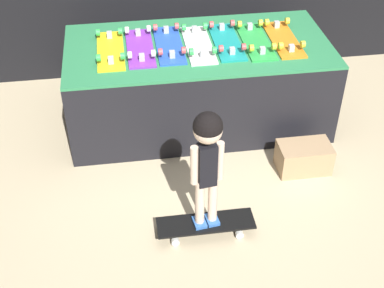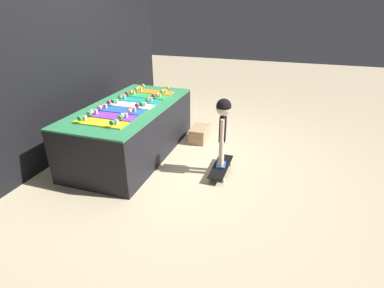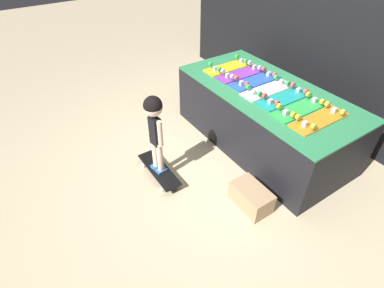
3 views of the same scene
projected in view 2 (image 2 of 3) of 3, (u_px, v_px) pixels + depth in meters
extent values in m
plane|color=beige|center=(172.00, 158.00, 4.07)|extent=(16.00, 16.00, 0.00)
cube|color=black|center=(65.00, 53.00, 3.93)|extent=(5.01, 0.10, 2.64)
cube|color=black|center=(132.00, 130.00, 4.10)|extent=(2.06, 1.00, 0.67)
cube|color=#2D7F4C|center=(129.00, 106.00, 3.95)|extent=(2.06, 1.00, 0.02)
cube|color=yellow|center=(101.00, 123.00, 3.36)|extent=(0.20, 0.62, 0.01)
cube|color=#B7B7BC|center=(85.00, 118.00, 3.40)|extent=(0.04, 0.04, 0.05)
cylinder|color=green|center=(89.00, 113.00, 3.47)|extent=(0.03, 0.05, 0.05)
cylinder|color=green|center=(80.00, 118.00, 3.32)|extent=(0.03, 0.05, 0.05)
cube|color=#B7B7BC|center=(116.00, 122.00, 3.29)|extent=(0.04, 0.04, 0.05)
cylinder|color=green|center=(120.00, 117.00, 3.35)|extent=(0.03, 0.05, 0.05)
cylinder|color=green|center=(112.00, 123.00, 3.20)|extent=(0.03, 0.05, 0.05)
cube|color=purple|center=(111.00, 116.00, 3.56)|extent=(0.20, 0.62, 0.01)
cube|color=#B7B7BC|center=(96.00, 112.00, 3.60)|extent=(0.04, 0.04, 0.05)
cylinder|color=white|center=(100.00, 108.00, 3.66)|extent=(0.03, 0.05, 0.05)
cylinder|color=white|center=(91.00, 112.00, 3.52)|extent=(0.03, 0.05, 0.05)
cube|color=#B7B7BC|center=(126.00, 115.00, 3.48)|extent=(0.04, 0.04, 0.05)
cylinder|color=white|center=(129.00, 111.00, 3.55)|extent=(0.03, 0.05, 0.05)
cylinder|color=white|center=(122.00, 116.00, 3.40)|extent=(0.03, 0.05, 0.05)
cube|color=blue|center=(120.00, 110.00, 3.75)|extent=(0.20, 0.62, 0.01)
cube|color=#B7B7BC|center=(105.00, 106.00, 3.80)|extent=(0.04, 0.04, 0.05)
cylinder|color=#D84C4C|center=(109.00, 102.00, 3.86)|extent=(0.03, 0.05, 0.05)
cylinder|color=#D84C4C|center=(101.00, 106.00, 3.71)|extent=(0.03, 0.05, 0.05)
cube|color=#B7B7BC|center=(134.00, 109.00, 3.68)|extent=(0.04, 0.04, 0.05)
cylinder|color=#D84C4C|center=(137.00, 105.00, 3.74)|extent=(0.03, 0.05, 0.05)
cylinder|color=#D84C4C|center=(130.00, 110.00, 3.60)|extent=(0.03, 0.05, 0.05)
cube|color=white|center=(131.00, 105.00, 3.94)|extent=(0.20, 0.62, 0.01)
cube|color=#B7B7BC|center=(117.00, 101.00, 3.98)|extent=(0.04, 0.04, 0.05)
cylinder|color=green|center=(120.00, 98.00, 4.04)|extent=(0.03, 0.05, 0.05)
cylinder|color=green|center=(113.00, 101.00, 3.90)|extent=(0.03, 0.05, 0.05)
cube|color=#B7B7BC|center=(144.00, 104.00, 3.86)|extent=(0.04, 0.04, 0.05)
cylinder|color=green|center=(147.00, 100.00, 3.93)|extent=(0.03, 0.05, 0.05)
cylinder|color=green|center=(141.00, 104.00, 3.78)|extent=(0.03, 0.05, 0.05)
cube|color=teal|center=(137.00, 100.00, 4.13)|extent=(0.20, 0.62, 0.01)
cube|color=#B7B7BC|center=(124.00, 97.00, 4.18)|extent=(0.04, 0.04, 0.05)
cylinder|color=#D84C4C|center=(127.00, 93.00, 4.24)|extent=(0.03, 0.05, 0.05)
cylinder|color=#D84C4C|center=(121.00, 96.00, 4.09)|extent=(0.03, 0.05, 0.05)
cube|color=#B7B7BC|center=(151.00, 99.00, 4.06)|extent=(0.04, 0.04, 0.05)
cylinder|color=#D84C4C|center=(153.00, 96.00, 4.12)|extent=(0.03, 0.05, 0.05)
cylinder|color=#D84C4C|center=(148.00, 99.00, 3.98)|extent=(0.03, 0.05, 0.05)
cube|color=green|center=(146.00, 96.00, 4.32)|extent=(0.20, 0.62, 0.01)
cube|color=#B7B7BC|center=(134.00, 93.00, 4.36)|extent=(0.04, 0.04, 0.05)
cylinder|color=yellow|center=(136.00, 89.00, 4.43)|extent=(0.03, 0.05, 0.05)
cylinder|color=yellow|center=(130.00, 92.00, 4.28)|extent=(0.03, 0.05, 0.05)
cube|color=#B7B7BC|center=(159.00, 95.00, 4.25)|extent=(0.04, 0.04, 0.05)
cylinder|color=yellow|center=(162.00, 92.00, 4.31)|extent=(0.03, 0.05, 0.05)
cylinder|color=yellow|center=(157.00, 95.00, 4.16)|extent=(0.03, 0.05, 0.05)
cube|color=orange|center=(153.00, 92.00, 4.51)|extent=(0.20, 0.62, 0.01)
cube|color=#B7B7BC|center=(140.00, 89.00, 4.56)|extent=(0.04, 0.04, 0.05)
cylinder|color=yellow|center=(143.00, 86.00, 4.62)|extent=(0.03, 0.05, 0.05)
cylinder|color=yellow|center=(138.00, 89.00, 4.47)|extent=(0.03, 0.05, 0.05)
cube|color=#B7B7BC|center=(165.00, 91.00, 4.44)|extent=(0.04, 0.04, 0.05)
cylinder|color=yellow|center=(167.00, 88.00, 4.50)|extent=(0.03, 0.05, 0.05)
cylinder|color=yellow|center=(163.00, 91.00, 4.36)|extent=(0.03, 0.05, 0.05)
cube|color=black|center=(221.00, 166.00, 3.71)|extent=(0.64, 0.18, 0.01)
cube|color=#B7B7BC|center=(225.00, 161.00, 3.90)|extent=(0.04, 0.04, 0.05)
cylinder|color=white|center=(219.00, 162.00, 3.94)|extent=(0.05, 0.03, 0.05)
cylinder|color=white|center=(230.00, 164.00, 3.89)|extent=(0.05, 0.03, 0.05)
cube|color=#B7B7BC|center=(217.00, 177.00, 3.54)|extent=(0.04, 0.04, 0.05)
cylinder|color=white|center=(210.00, 178.00, 3.58)|extent=(0.05, 0.03, 0.05)
cylinder|color=white|center=(223.00, 180.00, 3.53)|extent=(0.05, 0.03, 0.05)
cube|color=#3870C6|center=(221.00, 163.00, 3.74)|extent=(0.09, 0.12, 0.03)
cylinder|color=beige|center=(222.00, 150.00, 3.66)|extent=(0.06, 0.06, 0.34)
cube|color=#3870C6|center=(221.00, 167.00, 3.66)|extent=(0.09, 0.12, 0.03)
cylinder|color=beige|center=(221.00, 153.00, 3.58)|extent=(0.06, 0.06, 0.34)
cube|color=black|center=(223.00, 129.00, 3.50)|extent=(0.12, 0.09, 0.30)
cylinder|color=beige|center=(223.00, 126.00, 3.56)|extent=(0.05, 0.05, 0.27)
cylinder|color=beige|center=(222.00, 131.00, 3.42)|extent=(0.05, 0.05, 0.27)
sphere|color=beige|center=(224.00, 108.00, 3.38)|extent=(0.17, 0.17, 0.17)
sphere|color=black|center=(224.00, 106.00, 3.37)|extent=(0.17, 0.17, 0.17)
cube|color=tan|center=(200.00, 134.00, 4.56)|extent=(0.39, 0.24, 0.22)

